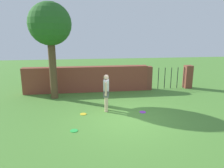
{
  "coord_description": "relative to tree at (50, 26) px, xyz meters",
  "views": [
    {
      "loc": [
        -1.69,
        -7.59,
        3.34
      ],
      "look_at": [
        -0.37,
        1.87,
        1.0
      ],
      "focal_mm": 33.62,
      "sensor_mm": 36.0,
      "label": 1
    }
  ],
  "objects": [
    {
      "name": "tree",
      "position": [
        0.0,
        0.0,
        0.0
      ],
      "size": [
        2.09,
        2.09,
        4.81
      ],
      "color": "brown",
      "rests_on": "ground"
    },
    {
      "name": "frisbee_yellow",
      "position": [
        1.47,
        -2.52,
        -3.66
      ],
      "size": [
        0.27,
        0.27,
        0.02
      ],
      "primitive_type": "cylinder",
      "color": "yellow",
      "rests_on": "ground"
    },
    {
      "name": "fence_gate",
      "position": [
        6.64,
        1.02,
        -2.97
      ],
      "size": [
        3.01,
        0.44,
        1.4
      ],
      "color": "brown",
      "rests_on": "ground"
    },
    {
      "name": "ground_plane",
      "position": [
        3.22,
        -3.29,
        -3.67
      ],
      "size": [
        40.0,
        40.0,
        0.0
      ],
      "primitive_type": "plane",
      "color": "#4C8433"
    },
    {
      "name": "brick_wall",
      "position": [
        1.72,
        1.02,
        -2.93
      ],
      "size": [
        7.07,
        0.5,
        1.46
      ],
      "primitive_type": "cube",
      "color": "brown",
      "rests_on": "ground"
    },
    {
      "name": "frisbee_purple",
      "position": [
        4.02,
        -2.65,
        -3.66
      ],
      "size": [
        0.27,
        0.27,
        0.02
      ],
      "primitive_type": "cylinder",
      "color": "purple",
      "rests_on": "ground"
    },
    {
      "name": "frisbee_green",
      "position": [
        1.14,
        -4.03,
        -3.66
      ],
      "size": [
        0.27,
        0.27,
        0.02
      ],
      "primitive_type": "cylinder",
      "color": "green",
      "rests_on": "ground"
    },
    {
      "name": "person",
      "position": [
        2.48,
        -2.25,
        -2.77
      ],
      "size": [
        0.28,
        0.53,
        1.62
      ],
      "rotation": [
        0.0,
        0.0,
        -1.75
      ],
      "color": "beige",
      "rests_on": "ground"
    }
  ]
}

